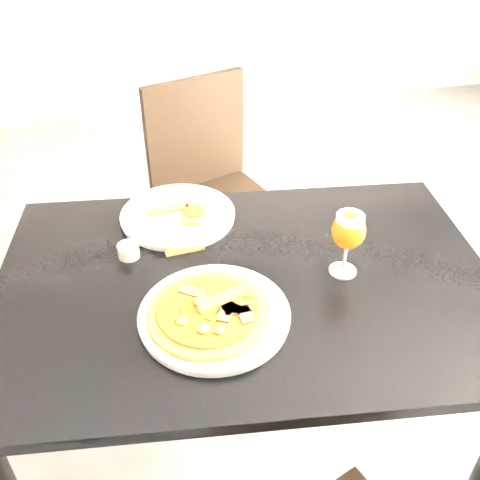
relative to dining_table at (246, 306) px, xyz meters
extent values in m
cube|color=black|center=(0.00, 0.00, 0.08)|extent=(1.29, 0.94, 0.03)
cylinder|color=black|center=(-0.49, 0.40, -0.30)|extent=(0.05, 0.05, 0.72)
cylinder|color=black|center=(0.58, 0.27, -0.30)|extent=(0.05, 0.05, 0.72)
cube|color=black|center=(0.09, 0.73, -0.20)|extent=(0.54, 0.54, 0.04)
cylinder|color=black|center=(-0.02, 0.51, -0.44)|extent=(0.04, 0.04, 0.44)
cylinder|color=black|center=(0.31, 0.62, -0.44)|extent=(0.04, 0.04, 0.44)
cylinder|color=black|center=(-0.13, 0.84, -0.44)|extent=(0.04, 0.04, 0.44)
cylinder|color=black|center=(0.19, 0.95, -0.44)|extent=(0.04, 0.04, 0.44)
cube|color=black|center=(0.02, 0.92, 0.05)|extent=(0.39, 0.16, 0.43)
cylinder|color=silver|center=(-0.10, -0.11, 0.10)|extent=(0.36, 0.36, 0.02)
cylinder|color=brown|center=(-0.11, -0.12, 0.11)|extent=(0.27, 0.27, 0.01)
cylinder|color=#A42C0D|center=(-0.11, -0.12, 0.12)|extent=(0.22, 0.22, 0.01)
cube|color=#43281D|center=(-0.08, -0.12, 0.13)|extent=(0.05, 0.03, 0.00)
cube|color=#43281D|center=(-0.09, -0.08, 0.13)|extent=(0.05, 0.06, 0.00)
cube|color=#43281D|center=(-0.15, -0.06, 0.13)|extent=(0.05, 0.06, 0.00)
cube|color=#43281D|center=(-0.14, -0.12, 0.13)|extent=(0.05, 0.03, 0.00)
cube|color=#43281D|center=(-0.14, -0.16, 0.13)|extent=(0.05, 0.06, 0.00)
cube|color=#43281D|center=(-0.08, -0.18, 0.13)|extent=(0.05, 0.06, 0.00)
ellipsoid|color=gold|center=(-0.10, -0.11, 0.13)|extent=(0.03, 0.03, 0.01)
ellipsoid|color=gold|center=(-0.13, -0.05, 0.13)|extent=(0.03, 0.03, 0.01)
ellipsoid|color=gold|center=(-0.13, -0.12, 0.13)|extent=(0.03, 0.03, 0.01)
ellipsoid|color=gold|center=(-0.14, -0.18, 0.13)|extent=(0.03, 0.03, 0.01)
ellipsoid|color=gold|center=(-0.10, -0.13, 0.13)|extent=(0.03, 0.03, 0.01)
cube|color=#1C490D|center=(-0.11, -0.11, 0.13)|extent=(0.01, 0.02, 0.00)
cube|color=#1C490D|center=(-0.12, -0.08, 0.13)|extent=(0.01, 0.02, 0.00)
cube|color=#1C490D|center=(-0.16, -0.07, 0.13)|extent=(0.01, 0.01, 0.00)
cube|color=#1C490D|center=(-0.14, -0.11, 0.13)|extent=(0.02, 0.01, 0.00)
cube|color=#1C490D|center=(-0.17, -0.14, 0.13)|extent=(0.02, 0.01, 0.00)
cube|color=#1C490D|center=(-0.12, -0.13, 0.13)|extent=(0.01, 0.02, 0.00)
cube|color=#1C490D|center=(-0.12, -0.16, 0.13)|extent=(0.00, 0.02, 0.00)
cube|color=#1C490D|center=(-0.08, -0.18, 0.13)|extent=(0.01, 0.02, 0.00)
cube|color=#1C490D|center=(-0.09, -0.13, 0.13)|extent=(0.02, 0.01, 0.00)
cube|color=#1C490D|center=(-0.05, -0.12, 0.13)|extent=(0.02, 0.00, 0.00)
cube|color=#1C490D|center=(-0.10, -0.11, 0.13)|extent=(0.02, 0.01, 0.00)
cube|color=brown|center=(-0.07, -0.10, 0.13)|extent=(0.13, 0.07, 0.01)
cylinder|color=silver|center=(-0.12, 0.30, 0.10)|extent=(0.39, 0.39, 0.02)
cube|color=brown|center=(-0.15, 0.31, 0.11)|extent=(0.12, 0.04, 0.01)
cube|color=brown|center=(-0.08, 0.27, 0.11)|extent=(0.09, 0.11, 0.01)
cylinder|color=#A42C0D|center=(-0.08, 0.27, 0.12)|extent=(0.06, 0.06, 0.00)
cube|color=brown|center=(-0.13, 0.14, 0.09)|extent=(0.10, 0.03, 0.01)
cylinder|color=silver|center=(-0.27, 0.15, 0.11)|extent=(0.05, 0.05, 0.04)
cylinder|color=gold|center=(-0.27, 0.15, 0.12)|extent=(0.05, 0.05, 0.01)
cylinder|color=silver|center=(0.24, -0.03, 0.09)|extent=(0.07, 0.07, 0.00)
cylinder|color=silver|center=(0.24, -0.03, 0.13)|extent=(0.01, 0.01, 0.07)
ellipsoid|color=#AA5D10|center=(0.24, -0.03, 0.21)|extent=(0.08, 0.08, 0.09)
cylinder|color=beige|center=(0.24, -0.03, 0.25)|extent=(0.07, 0.07, 0.02)
camera|label=1|loc=(-0.24, -0.95, 0.93)|focal=40.00mm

